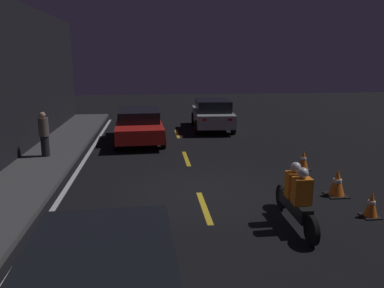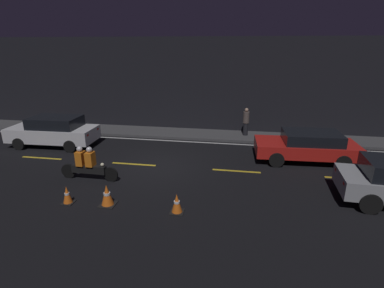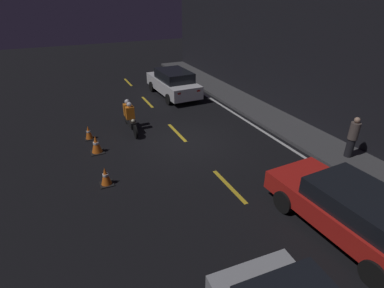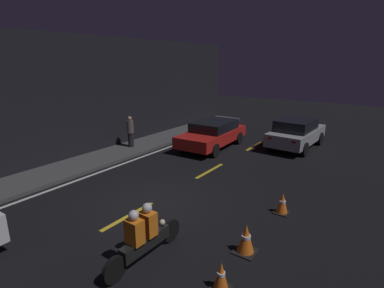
% 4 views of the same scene
% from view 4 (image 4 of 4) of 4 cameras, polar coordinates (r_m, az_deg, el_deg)
% --- Properties ---
extents(ground_plane, '(56.00, 56.00, 0.00)m').
position_cam_4_polar(ground_plane, '(9.74, -7.68, -11.08)').
color(ground_plane, black).
extents(raised_curb, '(28.00, 1.96, 0.15)m').
position_cam_4_polar(raised_curb, '(13.22, -23.28, -4.61)').
color(raised_curb, '#424244').
rests_on(raised_curb, ground).
extents(building_front, '(28.00, 0.30, 5.46)m').
position_cam_4_polar(building_front, '(13.59, -27.05, 7.07)').
color(building_front, black).
rests_on(building_front, ground).
extents(lane_dash_c, '(2.00, 0.14, 0.01)m').
position_cam_4_polar(lane_dash_c, '(9.13, -12.02, -13.25)').
color(lane_dash_c, gold).
rests_on(lane_dash_c, ground).
extents(lane_dash_d, '(2.00, 0.14, 0.01)m').
position_cam_4_polar(lane_dash_d, '(12.31, 3.41, -5.11)').
color(lane_dash_d, gold).
rests_on(lane_dash_d, ground).
extents(lane_dash_e, '(2.00, 0.14, 0.01)m').
position_cam_4_polar(lane_dash_e, '(16.13, 11.83, -0.36)').
color(lane_dash_e, gold).
rests_on(lane_dash_e, ground).
extents(lane_solid_kerb, '(25.20, 0.14, 0.01)m').
position_cam_4_polar(lane_solid_kerb, '(12.26, -20.15, -6.18)').
color(lane_solid_kerb, silver).
rests_on(lane_solid_kerb, ground).
extents(taxi_red, '(4.50, 2.16, 1.35)m').
position_cam_4_polar(taxi_red, '(15.46, 3.95, 2.05)').
color(taxi_red, red).
rests_on(taxi_red, ground).
extents(hatchback_silver, '(4.17, 2.05, 1.51)m').
position_cam_4_polar(hatchback_silver, '(16.22, 19.25, 2.09)').
color(hatchback_silver, '#9EA0A5').
rests_on(hatchback_silver, ground).
extents(motorcycle, '(2.36, 0.37, 1.36)m').
position_cam_4_polar(motorcycle, '(6.98, -9.30, -16.92)').
color(motorcycle, black).
rests_on(motorcycle, ground).
extents(traffic_cone_near, '(0.38, 0.38, 0.61)m').
position_cam_4_polar(traffic_cone_near, '(6.42, 5.57, -23.73)').
color(traffic_cone_near, black).
rests_on(traffic_cone_near, ground).
extents(traffic_cone_mid, '(0.52, 0.52, 0.72)m').
position_cam_4_polar(traffic_cone_mid, '(7.42, 10.23, -17.35)').
color(traffic_cone_mid, black).
rests_on(traffic_cone_mid, ground).
extents(traffic_cone_far, '(0.44, 0.44, 0.64)m').
position_cam_4_polar(traffic_cone_far, '(9.35, 16.83, -10.74)').
color(traffic_cone_far, black).
rests_on(traffic_cone_far, ground).
extents(pedestrian, '(0.34, 0.34, 1.55)m').
position_cam_4_polar(pedestrian, '(15.29, -11.65, 2.35)').
color(pedestrian, black).
rests_on(pedestrian, raised_curb).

